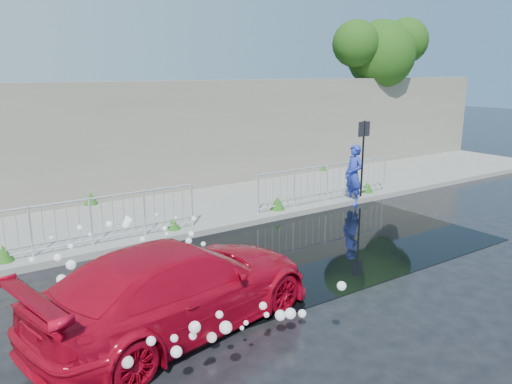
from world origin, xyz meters
TOP-DOWN VIEW (x-y plane):
  - ground at (0.00, 0.00)m, footprint 90.00×90.00m
  - pavement at (0.00, 5.00)m, footprint 30.00×4.00m
  - curb at (0.00, 3.00)m, footprint 30.00×0.25m
  - retaining_wall at (0.00, 7.20)m, footprint 30.00×0.60m
  - puddle at (0.50, 1.00)m, footprint 8.00×5.00m
  - sign_post at (4.20, 3.10)m, footprint 0.45×0.06m
  - tree at (9.54, 7.41)m, footprint 4.90×2.84m
  - railing_left at (-4.00, 3.35)m, footprint 5.05×0.05m
  - railing_right at (3.00, 3.35)m, footprint 5.05×0.05m
  - weeds at (-0.30, 4.47)m, footprint 12.17×3.93m
  - water_spray at (-4.03, -0.32)m, footprint 3.41×5.11m
  - red_car at (-3.88, -0.85)m, footprint 5.09×2.91m
  - person at (3.75, 3.00)m, footprint 0.51×0.71m

SIDE VIEW (x-z plane):
  - ground at x=0.00m, z-range 0.00..0.00m
  - puddle at x=0.50m, z-range 0.00..0.01m
  - pavement at x=0.00m, z-range 0.00..0.15m
  - curb at x=0.00m, z-range 0.00..0.16m
  - weeds at x=-0.30m, z-range 0.14..0.50m
  - water_spray at x=-4.03m, z-range 0.12..1.14m
  - red_car at x=-3.88m, z-range 0.00..1.39m
  - railing_left at x=-4.00m, z-range 0.19..1.29m
  - railing_right at x=3.00m, z-range 0.19..1.29m
  - person at x=3.75m, z-range 0.00..1.82m
  - sign_post at x=4.20m, z-range 0.47..2.97m
  - retaining_wall at x=0.00m, z-range 0.15..3.65m
  - tree at x=9.54m, z-range 1.67..7.83m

